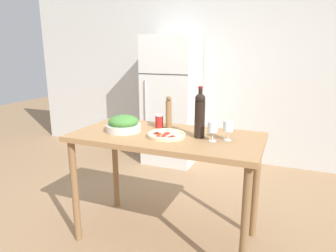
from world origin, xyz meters
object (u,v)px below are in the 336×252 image
Objects in this scene: pepper_mill at (169,113)px; salad_bowl at (124,124)px; wine_bottle at (200,114)px; homemade_pizza at (166,135)px; salt_canister at (159,121)px; wine_glass_far at (228,127)px; refrigerator at (172,101)px; wine_glass_near at (213,128)px.

pepper_mill is 0.38m from salad_bowl.
wine_bottle is at bearing -24.26° from pepper_mill.
homemade_pizza is (0.07, -0.22, -0.12)m from pepper_mill.
wine_bottle is at bearing -21.74° from salt_canister.
wine_glass_far is at bearing -14.14° from salt_canister.
refrigerator reaches higher than wine_glass_far.
refrigerator is at bearing 99.14° from salad_bowl.
salad_bowl is 2.53× the size of salt_canister.
refrigerator reaches higher than wine_bottle.
pepper_mill is at bearing 155.74° from wine_bottle.
wine_glass_far is 0.54m from pepper_mill.
wine_glass_far reaches higher than salad_bowl.
wine_bottle is 1.39× the size of pepper_mill.
salad_bowl is at bearing 179.58° from wine_glass_near.
pepper_mill reaches higher than salt_canister.
wine_bottle is 0.34m from pepper_mill.
wine_bottle is 3.39× the size of salt_canister.
wine_glass_far is 0.63m from salt_canister.
homemade_pizza is 0.29m from salt_canister.
refrigerator reaches higher than salad_bowl.
pepper_mill is (0.61, -1.60, 0.17)m from refrigerator.
homemade_pizza is at bearing -169.56° from wine_glass_far.
homemade_pizza is at bearing -72.39° from pepper_mill.
wine_glass_far is at bearing -57.02° from refrigerator.
salt_canister is at bearing 157.15° from wine_glass_near.
homemade_pizza is at bearing -55.46° from salt_canister.
salad_bowl is 0.31m from salt_canister.
wine_glass_near is (0.12, -0.06, -0.08)m from wine_bottle.
wine_bottle is at bearing -178.60° from wine_glass_far.
salad_bowl is at bearing -175.19° from wine_bottle.
refrigerator is 4.54× the size of wine_bottle.
wine_bottle is 1.32× the size of homemade_pizza.
wine_bottle is 0.23m from wine_glass_far.
refrigerator reaches higher than homemade_pizza.
pepper_mill is at bearing 107.61° from homemade_pizza.
homemade_pizza is 2.56× the size of salt_canister.
wine_glass_far is (1.13, -1.73, 0.14)m from refrigerator.
wine_glass_near is 0.12m from wine_glass_far.
homemade_pizza is at bearing -161.85° from wine_bottle.
wine_bottle reaches higher than wine_glass_near.
refrigerator is 1.82m from salad_bowl.
refrigerator is 1.72m from pepper_mill.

